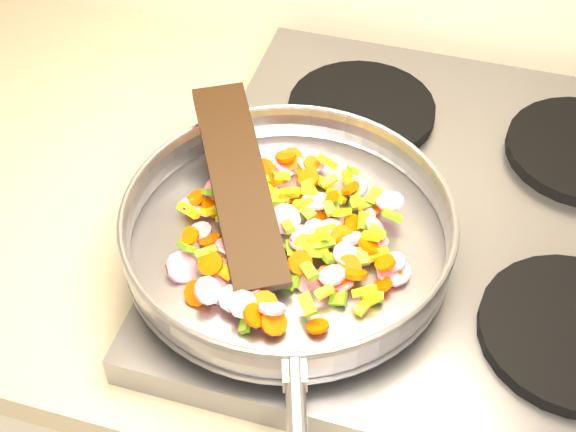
# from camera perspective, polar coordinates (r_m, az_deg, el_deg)

# --- Properties ---
(cooktop) EXTENTS (0.60, 0.60, 0.04)m
(cooktop) POSITION_cam_1_polar(r_m,az_deg,el_deg) (0.96, 11.46, -0.48)
(cooktop) COLOR #939399
(cooktop) RESTS_ON counter_top
(grate_fl) EXTENTS (0.19, 0.19, 0.02)m
(grate_fl) POSITION_cam_1_polar(r_m,az_deg,el_deg) (0.85, 1.09, -3.92)
(grate_fl) COLOR black
(grate_fl) RESTS_ON cooktop
(grate_fr) EXTENTS (0.19, 0.19, 0.02)m
(grate_fr) POSITION_cam_1_polar(r_m,az_deg,el_deg) (0.86, 19.66, -7.78)
(grate_fr) COLOR black
(grate_fr) RESTS_ON cooktop
(grate_bl) EXTENTS (0.19, 0.19, 0.02)m
(grate_bl) POSITION_cam_1_polar(r_m,az_deg,el_deg) (1.05, 5.24, 7.56)
(grate_bl) COLOR black
(grate_bl) RESTS_ON cooktop
(saute_pan) EXTENTS (0.39, 0.54, 0.05)m
(saute_pan) POSITION_cam_1_polar(r_m,az_deg,el_deg) (0.84, 0.00, -0.87)
(saute_pan) COLOR #9E9EA5
(saute_pan) RESTS_ON grate_fl
(vegetable_heap) EXTENTS (0.27, 0.27, 0.04)m
(vegetable_heap) POSITION_cam_1_polar(r_m,az_deg,el_deg) (0.85, 0.36, -1.35)
(vegetable_heap) COLOR #679B19
(vegetable_heap) RESTS_ON saute_pan
(wooden_spatula) EXTENTS (0.18, 0.25, 0.07)m
(wooden_spatula) POSITION_cam_1_polar(r_m,az_deg,el_deg) (0.86, -3.52, 2.43)
(wooden_spatula) COLOR black
(wooden_spatula) RESTS_ON saute_pan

